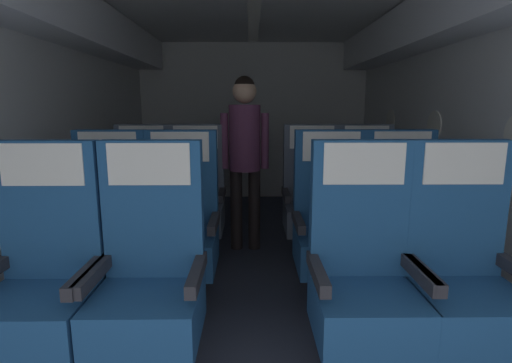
{
  "coord_description": "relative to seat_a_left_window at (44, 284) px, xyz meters",
  "views": [
    {
      "loc": [
        -0.02,
        -0.14,
        1.31
      ],
      "look_at": [
        0.01,
        2.68,
        0.77
      ],
      "focal_mm": 27.84,
      "sensor_mm": 36.0,
      "label": 1
    }
  ],
  "objects": [
    {
      "name": "ground",
      "position": [
        1.01,
        1.15,
        -0.49
      ],
      "size": [
        3.42,
        5.94,
        0.02
      ],
      "primitive_type": "cube",
      "color": "#2D3342"
    },
    {
      "name": "fuselage_shell",
      "position": [
        1.01,
        1.41,
        1.11
      ],
      "size": [
        3.3,
        5.59,
        2.22
      ],
      "color": "silver",
      "rests_on": "ground"
    },
    {
      "name": "seat_a_left_window",
      "position": [
        0.0,
        0.0,
        0.0
      ],
      "size": [
        0.52,
        0.48,
        1.15
      ],
      "color": "#38383D",
      "rests_on": "ground"
    },
    {
      "name": "seat_a_left_aisle",
      "position": [
        0.5,
        0.01,
        0.0
      ],
      "size": [
        0.52,
        0.48,
        1.15
      ],
      "color": "#38383D",
      "rests_on": "ground"
    },
    {
      "name": "seat_a_right_aisle",
      "position": [
        2.0,
        0.01,
        0.0
      ],
      "size": [
        0.52,
        0.48,
        1.15
      ],
      "color": "#38383D",
      "rests_on": "ground"
    },
    {
      "name": "seat_a_right_window",
      "position": [
        1.52,
        0.01,
        0.0
      ],
      "size": [
        0.52,
        0.48,
        1.15
      ],
      "color": "#38383D",
      "rests_on": "ground"
    },
    {
      "name": "seat_b_left_window",
      "position": [
        0.01,
        0.83,
        0.0
      ],
      "size": [
        0.52,
        0.48,
        1.15
      ],
      "color": "#38383D",
      "rests_on": "ground"
    },
    {
      "name": "seat_b_left_aisle",
      "position": [
        0.5,
        0.82,
        0.0
      ],
      "size": [
        0.52,
        0.48,
        1.15
      ],
      "color": "#38383D",
      "rests_on": "ground"
    },
    {
      "name": "seat_b_right_aisle",
      "position": [
        2.01,
        0.84,
        0.0
      ],
      "size": [
        0.52,
        0.48,
        1.15
      ],
      "color": "#38383D",
      "rests_on": "ground"
    },
    {
      "name": "seat_b_right_window",
      "position": [
        1.52,
        0.83,
        0.0
      ],
      "size": [
        0.52,
        0.48,
        1.15
      ],
      "color": "#38383D",
      "rests_on": "ground"
    },
    {
      "name": "seat_c_left_window",
      "position": [
        0.02,
        1.66,
        0.0
      ],
      "size": [
        0.52,
        0.48,
        1.15
      ],
      "color": "#38383D",
      "rests_on": "ground"
    },
    {
      "name": "seat_c_left_aisle",
      "position": [
        0.49,
        1.65,
        0.0
      ],
      "size": [
        0.52,
        0.48,
        1.15
      ],
      "color": "#38383D",
      "rests_on": "ground"
    },
    {
      "name": "seat_c_right_aisle",
      "position": [
        2.0,
        1.65,
        0.0
      ],
      "size": [
        0.52,
        0.48,
        1.15
      ],
      "color": "#38383D",
      "rests_on": "ground"
    },
    {
      "name": "seat_c_right_window",
      "position": [
        1.51,
        1.64,
        0.0
      ],
      "size": [
        0.52,
        0.48,
        1.15
      ],
      "color": "#38383D",
      "rests_on": "ground"
    },
    {
      "name": "flight_attendant",
      "position": [
        0.92,
        1.77,
        0.48
      ],
      "size": [
        0.43,
        0.28,
        1.56
      ],
      "rotation": [
        0.0,
        0.0,
        -0.31
      ],
      "color": "black",
      "rests_on": "ground"
    }
  ]
}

